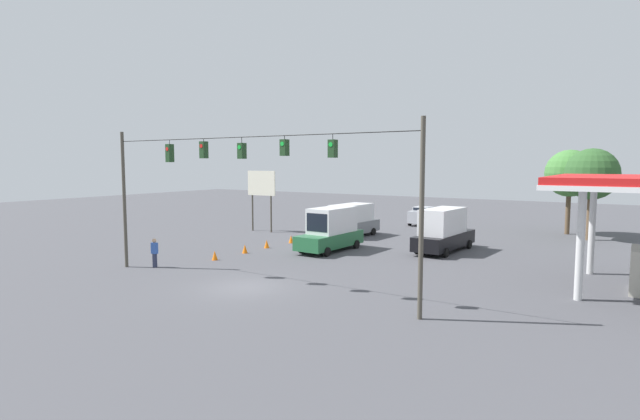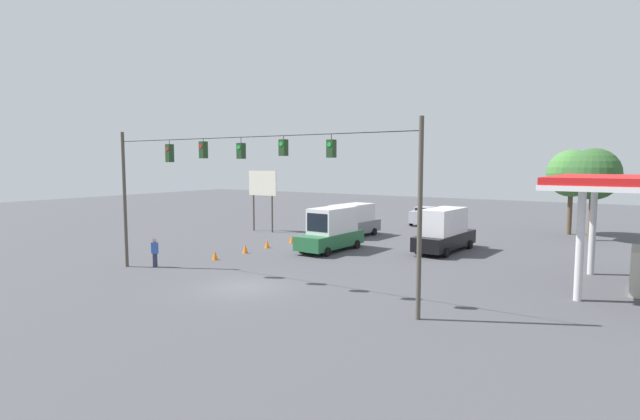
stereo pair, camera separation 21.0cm
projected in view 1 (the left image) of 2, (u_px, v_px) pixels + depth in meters
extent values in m
plane|color=#47474C|center=(245.00, 287.00, 25.72)|extent=(140.00, 140.00, 0.00)
cylinder|color=#4C473D|center=(421.00, 219.00, 20.13)|extent=(0.20, 0.20, 8.26)
cylinder|color=#4C473D|center=(124.00, 200.00, 30.39)|extent=(0.20, 0.20, 8.26)
cylinder|color=black|center=(242.00, 137.00, 24.92)|extent=(19.07, 0.04, 0.04)
cube|color=#1E3D1E|center=(333.00, 149.00, 22.11)|extent=(0.32, 0.36, 0.80)
cylinder|color=black|center=(333.00, 137.00, 22.06)|extent=(0.03, 0.03, 0.26)
cylinder|color=green|center=(331.00, 144.00, 21.94)|extent=(0.20, 0.02, 0.20)
cube|color=#1E3D1E|center=(285.00, 148.00, 23.54)|extent=(0.32, 0.36, 0.77)
cylinder|color=black|center=(284.00, 137.00, 23.49)|extent=(0.03, 0.03, 0.18)
cylinder|color=green|center=(282.00, 144.00, 23.36)|extent=(0.20, 0.02, 0.20)
cube|color=#1E3D1E|center=(242.00, 151.00, 24.99)|extent=(0.32, 0.36, 0.79)
cylinder|color=black|center=(242.00, 140.00, 24.93)|extent=(0.03, 0.03, 0.29)
cylinder|color=green|center=(239.00, 147.00, 24.81)|extent=(0.20, 0.02, 0.20)
cube|color=#1E3D1E|center=(204.00, 150.00, 26.41)|extent=(0.32, 0.36, 0.89)
cylinder|color=black|center=(204.00, 140.00, 26.36)|extent=(0.03, 0.03, 0.15)
cylinder|color=red|center=(201.00, 146.00, 26.23)|extent=(0.20, 0.02, 0.20)
cube|color=#1E3D1E|center=(170.00, 153.00, 27.86)|extent=(0.32, 0.36, 1.00)
cylinder|color=black|center=(169.00, 142.00, 27.80)|extent=(0.03, 0.03, 0.24)
cylinder|color=red|center=(167.00, 149.00, 27.68)|extent=(0.20, 0.02, 0.20)
cube|color=slate|center=(349.00, 228.00, 43.15)|extent=(2.71, 6.82, 1.00)
cube|color=silver|center=(351.00, 213.00, 43.30)|extent=(2.36, 4.41, 1.50)
cube|color=black|center=(337.00, 215.00, 41.59)|extent=(1.79, 0.15, 1.05)
cylinder|color=black|center=(324.00, 235.00, 42.14)|extent=(0.26, 0.65, 0.64)
cylinder|color=black|center=(346.00, 237.00, 40.80)|extent=(0.26, 0.65, 0.64)
cylinder|color=black|center=(352.00, 230.00, 45.60)|extent=(0.26, 0.65, 0.64)
cylinder|color=black|center=(373.00, 232.00, 44.26)|extent=(0.26, 0.65, 0.64)
cube|color=#236038|center=(330.00, 240.00, 36.34)|extent=(2.44, 6.09, 1.00)
cube|color=silver|center=(332.00, 220.00, 36.45)|extent=(2.17, 3.93, 1.83)
cube|color=black|center=(317.00, 223.00, 34.88)|extent=(1.75, 0.09, 1.28)
cylinder|color=black|center=(302.00, 249.00, 35.42)|extent=(0.25, 0.65, 0.64)
cylinder|color=black|center=(327.00, 252.00, 34.17)|extent=(0.25, 0.65, 0.64)
cylinder|color=black|center=(332.00, 242.00, 38.60)|extent=(0.25, 0.65, 0.64)
cylinder|color=black|center=(356.00, 244.00, 37.35)|extent=(0.25, 0.65, 0.64)
cube|color=#A8AAB2|center=(423.00, 216.00, 51.53)|extent=(1.80, 4.11, 1.21)
cube|color=#A8AAB2|center=(423.00, 208.00, 51.45)|extent=(1.65, 1.81, 0.36)
cube|color=black|center=(420.00, 209.00, 50.69)|extent=(1.43, 0.03, 0.25)
cylinder|color=black|center=(410.00, 223.00, 50.94)|extent=(0.22, 0.64, 0.64)
cylinder|color=black|center=(426.00, 224.00, 49.99)|extent=(0.22, 0.64, 0.64)
cylinder|color=black|center=(419.00, 220.00, 53.18)|extent=(0.22, 0.64, 0.64)
cylinder|color=black|center=(436.00, 221.00, 52.23)|extent=(0.22, 0.64, 0.64)
cube|color=black|center=(444.00, 240.00, 36.19)|extent=(2.60, 6.92, 1.00)
cube|color=silver|center=(443.00, 221.00, 35.78)|extent=(2.26, 4.47, 1.83)
cube|color=black|center=(454.00, 218.00, 37.52)|extent=(1.70, 0.14, 1.28)
cylinder|color=black|center=(469.00, 244.00, 37.36)|extent=(0.27, 0.65, 0.64)
cylinder|color=black|center=(442.00, 242.00, 38.63)|extent=(0.27, 0.65, 0.64)
cylinder|color=black|center=(446.00, 253.00, 33.84)|extent=(0.27, 0.65, 0.64)
cylinder|color=black|center=(417.00, 249.00, 35.11)|extent=(0.27, 0.65, 0.64)
cone|color=orange|center=(215.00, 255.00, 32.91)|extent=(0.39, 0.39, 0.63)
cone|color=orange|center=(245.00, 249.00, 35.43)|extent=(0.39, 0.39, 0.63)
cone|color=orange|center=(267.00, 244.00, 37.56)|extent=(0.39, 0.39, 0.63)
cone|color=orange|center=(291.00, 239.00, 39.91)|extent=(0.39, 0.39, 0.63)
cylinder|color=silver|center=(592.00, 228.00, 28.61)|extent=(0.36, 0.36, 5.40)
cylinder|color=silver|center=(580.00, 243.00, 23.11)|extent=(0.36, 0.36, 5.40)
cylinder|color=#4C473D|center=(271.00, 214.00, 45.92)|extent=(0.16, 0.16, 3.38)
cylinder|color=#4C473D|center=(253.00, 213.00, 47.12)|extent=(0.16, 0.16, 3.38)
cube|color=silver|center=(261.00, 183.00, 46.25)|extent=(3.18, 0.12, 2.28)
cylinder|color=#2D334C|center=(155.00, 260.00, 30.64)|extent=(0.28, 0.28, 0.85)
cube|color=#3359B2|center=(154.00, 248.00, 30.57)|extent=(0.40, 0.24, 0.67)
sphere|color=tan|center=(154.00, 241.00, 30.52)|extent=(0.27, 0.27, 0.27)
cylinder|color=brown|center=(568.00, 210.00, 44.74)|extent=(0.41, 0.41, 4.32)
sphere|color=#427A38|center=(570.00, 173.00, 44.42)|extent=(4.20, 4.20, 4.20)
cylinder|color=brown|center=(590.00, 214.00, 41.25)|extent=(0.47, 0.47, 4.33)
sphere|color=#2D5628|center=(592.00, 174.00, 40.93)|extent=(4.22, 4.22, 4.22)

